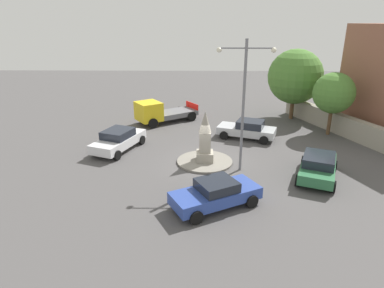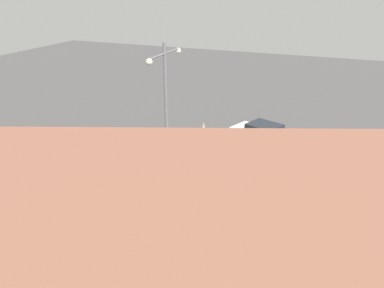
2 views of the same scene
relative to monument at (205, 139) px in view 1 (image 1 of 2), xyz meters
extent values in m
plane|color=#4F4C4C|center=(0.00, 0.00, -1.56)|extent=(80.00, 80.00, 0.00)
cylinder|color=gray|center=(0.00, 0.00, -1.50)|extent=(3.48, 3.48, 0.13)
cube|color=#9E9687|center=(0.00, 0.00, -1.15)|extent=(1.04, 1.04, 0.59)
cube|color=#9E9687|center=(0.00, 0.00, -0.21)|extent=(0.70, 0.70, 1.30)
cone|color=#9E9687|center=(0.00, 0.00, 1.10)|extent=(0.77, 0.77, 1.31)
cylinder|color=slate|center=(-2.08, 1.08, 2.19)|extent=(0.16, 0.16, 7.51)
cylinder|color=slate|center=(-2.80, 1.08, 5.46)|extent=(1.43, 0.08, 0.08)
cylinder|color=slate|center=(-1.36, 1.08, 5.46)|extent=(1.43, 0.08, 0.08)
sphere|color=#F2EACC|center=(-3.51, 1.08, 5.36)|extent=(0.28, 0.28, 0.28)
sphere|color=#F2EACC|center=(-0.65, 1.08, 5.36)|extent=(0.28, 0.28, 0.28)
cube|color=silver|center=(5.85, -2.05, -0.94)|extent=(3.26, 4.76, 0.61)
cube|color=#1E232D|center=(5.86, -2.03, -0.37)|extent=(2.25, 2.45, 0.53)
cylinder|color=black|center=(5.58, -0.29, -1.24)|extent=(0.44, 0.68, 0.64)
cylinder|color=black|center=(7.25, -0.94, -1.24)|extent=(0.44, 0.68, 0.64)
cylinder|color=black|center=(4.46, -3.17, -1.24)|extent=(0.44, 0.68, 0.64)
cylinder|color=black|center=(6.13, -3.82, -1.24)|extent=(0.44, 0.68, 0.64)
cube|color=#2D479E|center=(-0.41, 5.26, -0.95)|extent=(4.58, 3.53, 0.58)
cube|color=#1E232D|center=(-0.45, 5.24, -0.43)|extent=(2.26, 2.20, 0.47)
cylinder|color=black|center=(-1.32, 3.80, -1.24)|extent=(0.67, 0.50, 0.64)
cylinder|color=black|center=(-2.13, 5.30, -1.24)|extent=(0.67, 0.50, 0.64)
cylinder|color=black|center=(1.31, 5.21, -1.24)|extent=(0.67, 0.50, 0.64)
cylinder|color=black|center=(0.51, 6.72, -1.24)|extent=(0.67, 0.50, 0.64)
cube|color=#B7BABF|center=(-3.22, -4.59, -0.97)|extent=(4.58, 3.10, 0.56)
cube|color=#1E232D|center=(-3.48, -4.49, -0.42)|extent=(2.33, 2.16, 0.54)
cylinder|color=black|center=(-1.53, -4.28, -1.24)|extent=(0.68, 0.43, 0.64)
cylinder|color=black|center=(-2.13, -5.92, -1.24)|extent=(0.68, 0.43, 0.64)
cylinder|color=black|center=(-4.31, -3.26, -1.24)|extent=(0.68, 0.43, 0.64)
cylinder|color=black|center=(-4.91, -4.89, -1.24)|extent=(0.68, 0.43, 0.64)
cube|color=#2D6B42|center=(-6.32, 2.09, -0.96)|extent=(3.21, 4.45, 0.57)
cube|color=#1E232D|center=(-6.31, 2.11, -0.43)|extent=(2.33, 2.58, 0.51)
cylinder|color=black|center=(-6.04, 0.43, -1.24)|extent=(0.45, 0.68, 0.64)
cylinder|color=black|center=(-7.69, 1.11, -1.24)|extent=(0.45, 0.68, 0.64)
cylinder|color=black|center=(-4.94, 3.06, -1.24)|extent=(0.45, 0.68, 0.64)
cylinder|color=black|center=(-6.59, 3.75, -1.24)|extent=(0.45, 0.68, 0.64)
cube|color=yellow|center=(4.58, -7.87, -0.37)|extent=(2.65, 2.70, 1.55)
cube|color=slate|center=(2.38, -9.38, -0.93)|extent=(4.04, 3.65, 0.42)
cube|color=red|center=(0.96, -10.35, -0.47)|extent=(1.15, 1.64, 0.50)
cylinder|color=black|center=(4.14, -6.94, -1.14)|extent=(0.85, 0.71, 0.84)
cylinder|color=black|center=(5.29, -8.61, -1.14)|extent=(0.85, 0.71, 0.84)
cylinder|color=black|center=(0.98, -9.11, -1.14)|extent=(0.85, 0.71, 0.84)
cylinder|color=black|center=(2.12, -10.78, -1.14)|extent=(0.85, 0.71, 0.84)
cube|color=#9E9687|center=(-11.31, -4.36, -0.80)|extent=(6.55, 15.55, 1.54)
cylinder|color=brown|center=(-9.76, -5.60, -0.46)|extent=(0.28, 0.28, 2.20)
sphere|color=#4C7F33|center=(-9.76, -5.60, 1.71)|extent=(3.07, 3.07, 3.07)
cylinder|color=brown|center=(-8.04, -10.04, -0.50)|extent=(0.35, 0.35, 2.13)
sphere|color=#4C7F33|center=(-8.04, -10.04, 2.22)|extent=(4.73, 4.73, 4.73)
camera|label=1|loc=(0.49, 19.08, 6.84)|focal=30.90mm
camera|label=2|loc=(-17.26, -6.38, 8.42)|focal=35.84mm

